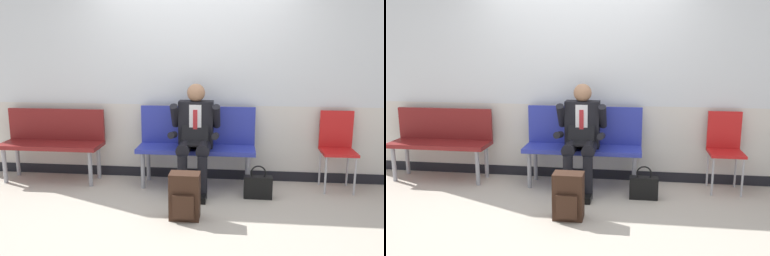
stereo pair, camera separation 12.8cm
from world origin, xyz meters
The scene contains 8 objects.
ground_plane centered at (0.00, 0.00, 0.00)m, with size 18.00×18.00×0.00m, color #B2A899.
station_wall centered at (0.00, 0.57, 1.40)m, with size 6.21×0.14×2.83m.
bench_with_person centered at (0.05, 0.29, 0.55)m, with size 1.39×0.42×0.94m.
bench_empty centered at (-1.75, 0.29, 0.52)m, with size 1.24×0.42×0.88m.
person_seated centered at (0.05, 0.09, 0.65)m, with size 0.57×0.70×1.23m.
backpack centered at (0.04, -0.74, 0.23)m, with size 0.29×0.23×0.46m.
handbag centered at (0.77, -0.11, 0.13)m, with size 0.31×0.12×0.37m.
folding_chair centered at (1.69, 0.34, 0.55)m, with size 0.38×0.38×0.91m.
Camera 1 is at (0.51, -4.36, 1.64)m, focal length 37.50 mm.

